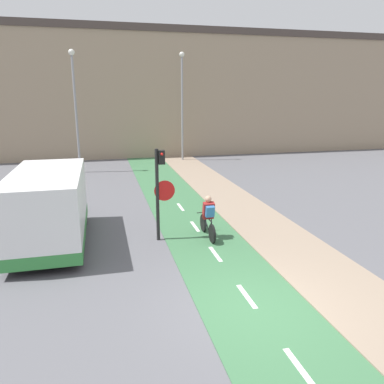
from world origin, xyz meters
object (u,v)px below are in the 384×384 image
(street_lamp_far, at_px, (75,100))
(van, at_px, (49,209))
(street_lamp_sidewalk, at_px, (182,97))
(traffic_light_pole, at_px, (160,184))
(cyclist_near, at_px, (208,218))

(street_lamp_far, distance_m, van, 12.15)
(street_lamp_sidewalk, xyz_separation_m, van, (-7.48, -14.51, -3.38))
(van, bearing_deg, street_lamp_sidewalk, 62.73)
(street_lamp_far, bearing_deg, traffic_light_pole, -75.91)
(street_lamp_far, relative_size, van, 1.47)
(traffic_light_pole, relative_size, street_lamp_sidewalk, 0.40)
(street_lamp_sidewalk, bearing_deg, street_lamp_far, -158.50)
(street_lamp_far, xyz_separation_m, van, (-0.39, -11.71, -3.21))
(traffic_light_pole, relative_size, cyclist_near, 1.78)
(street_lamp_sidewalk, relative_size, cyclist_near, 4.42)
(street_lamp_sidewalk, relative_size, van, 1.54)
(street_lamp_sidewalk, bearing_deg, traffic_light_pole, -104.98)
(street_lamp_far, relative_size, street_lamp_sidewalk, 0.96)
(street_lamp_sidewalk, height_order, van, street_lamp_sidewalk)
(street_lamp_far, height_order, cyclist_near, street_lamp_far)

